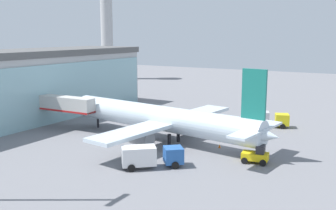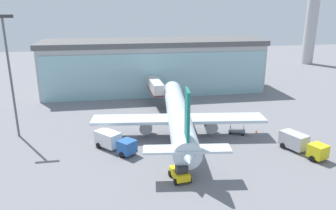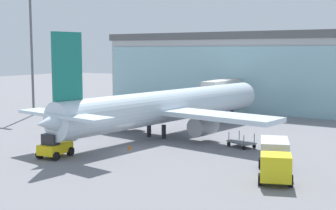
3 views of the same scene
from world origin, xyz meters
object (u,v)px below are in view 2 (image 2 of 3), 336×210
(jet_bridge, at_px, (153,84))
(fuel_truck, at_px, (301,144))
(safety_cone_wingtip, at_px, (256,131))
(control_tower, at_px, (313,6))
(safety_cone_nose, at_px, (196,154))
(airplane, at_px, (178,115))
(apron_light_mast, at_px, (9,68))
(catering_truck, at_px, (114,141))
(pushback_tug, at_px, (180,173))
(baggage_cart, at_px, (237,131))

(jet_bridge, xyz_separation_m, fuel_truck, (17.94, -30.71, -2.66))
(jet_bridge, height_order, safety_cone_wingtip, jet_bridge)
(control_tower, relative_size, safety_cone_wingtip, 65.43)
(jet_bridge, relative_size, safety_cone_wingtip, 26.83)
(safety_cone_nose, relative_size, safety_cone_wingtip, 1.00)
(fuel_truck, bearing_deg, airplane, -143.07)
(apron_light_mast, distance_m, catering_truck, 20.67)
(control_tower, relative_size, catering_truck, 5.16)
(jet_bridge, bearing_deg, pushback_tug, 175.99)
(control_tower, bearing_deg, catering_truck, -138.74)
(jet_bridge, height_order, pushback_tug, jet_bridge)
(safety_cone_nose, bearing_deg, fuel_truck, -6.89)
(jet_bridge, distance_m, apron_light_mast, 30.95)
(safety_cone_nose, bearing_deg, airplane, 95.69)
(control_tower, distance_m, fuel_truck, 85.46)
(apron_light_mast, relative_size, safety_cone_nose, 36.10)
(airplane, bearing_deg, baggage_cart, -91.94)
(apron_light_mast, relative_size, fuel_truck, 2.61)
(airplane, bearing_deg, pushback_tug, 176.69)
(jet_bridge, height_order, apron_light_mast, apron_light_mast)
(airplane, height_order, baggage_cart, airplane)
(control_tower, distance_m, airplane, 87.39)
(apron_light_mast, relative_size, catering_truck, 2.85)
(pushback_tug, bearing_deg, baggage_cart, -51.46)
(apron_light_mast, distance_m, pushback_tug, 32.30)
(baggage_cart, bearing_deg, safety_cone_wingtip, -159.10)
(safety_cone_wingtip, bearing_deg, airplane, 171.81)
(catering_truck, bearing_deg, pushback_tug, -3.34)
(control_tower, xyz_separation_m, catering_truck, (-72.85, -63.91, -19.19))
(airplane, height_order, fuel_truck, airplane)
(apron_light_mast, relative_size, pushback_tug, 5.83)
(safety_cone_wingtip, bearing_deg, catering_truck, -173.66)
(pushback_tug, xyz_separation_m, safety_cone_nose, (3.85, 6.42, -0.70))
(apron_light_mast, bearing_deg, catering_truck, -28.74)
(apron_light_mast, distance_m, airplane, 28.26)
(jet_bridge, distance_m, pushback_tug, 35.42)
(jet_bridge, xyz_separation_m, airplane, (1.41, -20.11, -0.73))
(pushback_tug, bearing_deg, control_tower, -48.50)
(control_tower, xyz_separation_m, airplane, (-61.88, -59.25, -17.26))
(pushback_tug, bearing_deg, safety_cone_nose, -38.35)
(catering_truck, xyz_separation_m, pushback_tug, (7.99, -10.47, -0.49))
(apron_light_mast, distance_m, fuel_truck, 46.77)
(fuel_truck, distance_m, safety_cone_nose, 15.82)
(fuel_truck, relative_size, safety_cone_wingtip, 13.83)
(apron_light_mast, distance_m, safety_cone_nose, 32.44)
(safety_cone_nose, bearing_deg, control_tower, 48.08)
(baggage_cart, distance_m, pushback_tug, 18.66)
(catering_truck, bearing_deg, baggage_cart, 57.31)
(airplane, bearing_deg, fuel_truck, -114.83)
(safety_cone_wingtip, bearing_deg, pushback_tug, -141.31)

